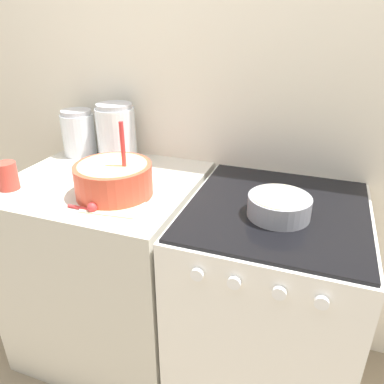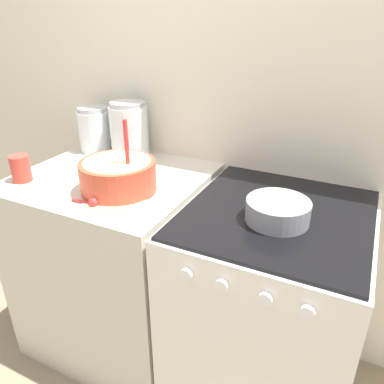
% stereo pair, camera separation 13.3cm
% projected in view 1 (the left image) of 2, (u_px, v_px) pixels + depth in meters
% --- Properties ---
extents(wall_back, '(4.53, 0.05, 2.40)m').
position_uv_depth(wall_back, '(218.00, 93.00, 1.61)').
color(wall_back, beige).
rests_on(wall_back, ground_plane).
extents(countertop_cabinet, '(0.77, 0.70, 0.89)m').
position_uv_depth(countertop_cabinet, '(112.00, 267.00, 1.74)').
color(countertop_cabinet, beige).
rests_on(countertop_cabinet, ground_plane).
extents(stove, '(0.65, 0.71, 0.89)m').
position_uv_depth(stove, '(266.00, 304.00, 1.52)').
color(stove, white).
rests_on(stove, ground_plane).
extents(mixing_bowl, '(0.29, 0.29, 0.29)m').
position_uv_depth(mixing_bowl, '(114.00, 178.00, 1.40)').
color(mixing_bowl, '#D84C33').
rests_on(mixing_bowl, countertop_cabinet).
extents(baking_pan, '(0.21, 0.21, 0.08)m').
position_uv_depth(baking_pan, '(279.00, 206.00, 1.26)').
color(baking_pan, gray).
rests_on(baking_pan, stove).
extents(storage_jar_left, '(0.16, 0.16, 0.22)m').
position_uv_depth(storage_jar_left, '(79.00, 136.00, 1.79)').
color(storage_jar_left, silver).
rests_on(storage_jar_left, countertop_cabinet).
extents(storage_jar_middle, '(0.18, 0.18, 0.26)m').
position_uv_depth(storage_jar_middle, '(117.00, 136.00, 1.72)').
color(storage_jar_middle, silver).
rests_on(storage_jar_middle, countertop_cabinet).
extents(tin_can, '(0.08, 0.08, 0.11)m').
position_uv_depth(tin_can, '(7.00, 176.00, 1.45)').
color(tin_can, '#CC3F33').
rests_on(tin_can, countertop_cabinet).
extents(recipe_page, '(0.23, 0.23, 0.01)m').
position_uv_depth(recipe_page, '(117.00, 202.00, 1.36)').
color(recipe_page, beige).
rests_on(recipe_page, countertop_cabinet).
extents(measuring_spoon, '(0.12, 0.04, 0.04)m').
position_uv_depth(measuring_spoon, '(89.00, 207.00, 1.30)').
color(measuring_spoon, red).
rests_on(measuring_spoon, countertop_cabinet).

